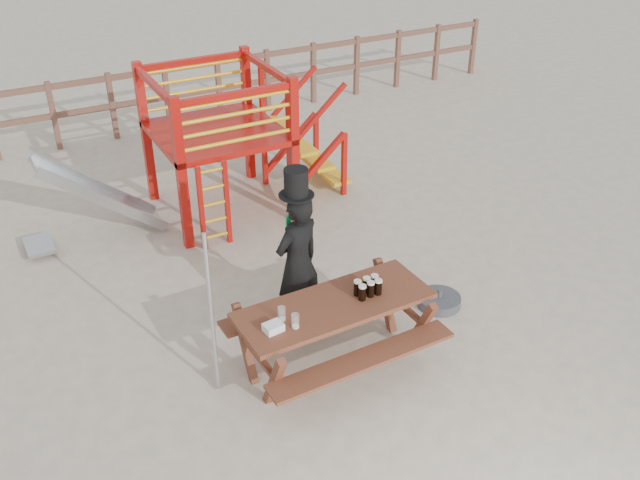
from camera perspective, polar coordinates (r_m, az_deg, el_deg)
The scene contains 10 objects.
ground at distance 7.83m, azimuth 0.61°, elevation -8.83°, with size 60.00×60.00×0.00m, color beige.
back_fence at distance 13.32m, azimuth -14.26°, elevation 11.23°, with size 15.09×0.09×1.20m.
playground_fort at distance 10.16m, azimuth -8.55°, elevation 7.74°, with size 4.71×1.84×2.10m.
picnic_table at distance 7.37m, azimuth 1.15°, elevation -6.89°, with size 2.06×1.45×0.78m.
man_with_hat at distance 7.71m, azimuth -1.81°, elevation -1.55°, with size 0.69×0.55×1.95m.
metal_pole at distance 6.88m, azimuth -8.65°, elevation -6.04°, with size 0.04×0.04×1.82m, color #B2B2B7.
parasol_base at distance 8.58m, azimuth 9.49°, elevation -4.82°, with size 0.52×0.52×0.22m.
paper_bag at distance 6.83m, azimuth -3.76°, elevation -6.99°, with size 0.18×0.14×0.08m, color white.
stout_pints at distance 7.29m, azimuth 3.88°, elevation -3.78°, with size 0.29×0.18×0.17m.
empty_glasses at distance 6.89m, azimuth -2.54°, elevation -6.24°, with size 0.14×0.24×0.15m.
Camera 1 is at (-2.92, -5.28, 5.00)m, focal length 40.00 mm.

